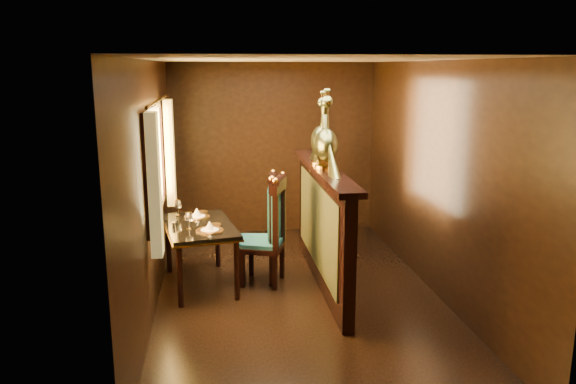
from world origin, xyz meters
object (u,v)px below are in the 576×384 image
object	(u,v)px
dining_table	(199,230)
chair_left	(273,228)
chair_right	(266,225)
peacock_right	(323,127)
peacock_left	(326,131)

from	to	relation	value
dining_table	chair_left	bearing A→B (deg)	-14.97
dining_table	chair_left	distance (m)	0.82
chair_right	peacock_right	size ratio (longest dim) A/B	1.50
dining_table	peacock_right	distance (m)	1.79
chair_left	chair_right	size ratio (longest dim) A/B	1.00
chair_right	peacock_left	distance (m)	1.31
dining_table	peacock_left	distance (m)	1.80
dining_table	chair_right	world-z (taller)	chair_right
peacock_right	chair_right	bearing A→B (deg)	169.95
chair_right	peacock_right	distance (m)	1.29
dining_table	chair_right	size ratio (longest dim) A/B	1.04
chair_left	chair_right	world-z (taller)	same
dining_table	peacock_right	world-z (taller)	peacock_right
chair_left	peacock_left	xyz separation A→B (m)	(0.56, -0.19, 1.10)
chair_right	peacock_left	size ratio (longest dim) A/B	1.56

